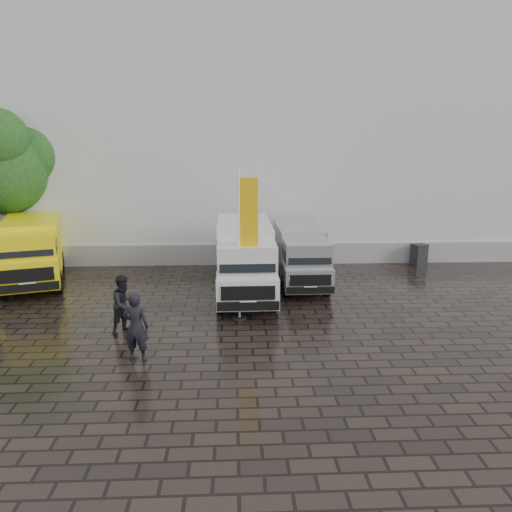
{
  "coord_description": "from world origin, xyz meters",
  "views": [
    {
      "loc": [
        -0.5,
        -15.44,
        6.09
      ],
      "look_at": [
        0.28,
        2.2,
        1.8
      ],
      "focal_mm": 35.0,
      "sensor_mm": 36.0,
      "label": 1
    }
  ],
  "objects_px": {
    "van_yellow": "(32,253)",
    "person_front": "(136,327)",
    "flagpole": "(245,239)",
    "wheelie_bin": "(419,255)",
    "van_silver": "(300,256)",
    "person_tent": "(124,304)",
    "van_white": "(245,261)"
  },
  "relations": [
    {
      "from": "wheelie_bin",
      "to": "person_front",
      "type": "height_order",
      "value": "person_front"
    },
    {
      "from": "flagpole",
      "to": "wheelie_bin",
      "type": "xyz_separation_m",
      "value": [
        8.48,
        6.69,
        -2.25
      ]
    },
    {
      "from": "van_silver",
      "to": "flagpole",
      "type": "height_order",
      "value": "flagpole"
    },
    {
      "from": "wheelie_bin",
      "to": "van_silver",
      "type": "bearing_deg",
      "value": -172.77
    },
    {
      "from": "van_silver",
      "to": "person_front",
      "type": "relative_size",
      "value": 2.76
    },
    {
      "from": "flagpole",
      "to": "person_tent",
      "type": "bearing_deg",
      "value": -164.08
    },
    {
      "from": "van_yellow",
      "to": "van_silver",
      "type": "distance_m",
      "value": 11.18
    },
    {
      "from": "van_white",
      "to": "wheelie_bin",
      "type": "height_order",
      "value": "van_white"
    },
    {
      "from": "van_yellow",
      "to": "wheelie_bin",
      "type": "bearing_deg",
      "value": -9.68
    },
    {
      "from": "van_yellow",
      "to": "flagpole",
      "type": "bearing_deg",
      "value": -44.1
    },
    {
      "from": "van_yellow",
      "to": "person_tent",
      "type": "height_order",
      "value": "van_yellow"
    },
    {
      "from": "person_front",
      "to": "person_tent",
      "type": "bearing_deg",
      "value": -60.52
    },
    {
      "from": "van_yellow",
      "to": "person_front",
      "type": "height_order",
      "value": "van_yellow"
    },
    {
      "from": "wheelie_bin",
      "to": "flagpole",
      "type": "bearing_deg",
      "value": -158.04
    },
    {
      "from": "van_white",
      "to": "person_front",
      "type": "distance_m",
      "value": 6.56
    },
    {
      "from": "van_silver",
      "to": "person_tent",
      "type": "relative_size",
      "value": 2.91
    },
    {
      "from": "van_silver",
      "to": "person_front",
      "type": "distance_m",
      "value": 9.05
    },
    {
      "from": "van_yellow",
      "to": "person_front",
      "type": "relative_size",
      "value": 2.9
    },
    {
      "from": "van_silver",
      "to": "flagpole",
      "type": "relative_size",
      "value": 1.09
    },
    {
      "from": "van_white",
      "to": "person_tent",
      "type": "height_order",
      "value": "van_white"
    },
    {
      "from": "van_silver",
      "to": "person_tent",
      "type": "xyz_separation_m",
      "value": [
        -6.23,
        -5.14,
        -0.24
      ]
    },
    {
      "from": "van_white",
      "to": "person_front",
      "type": "xyz_separation_m",
      "value": [
        -3.11,
        -5.76,
        -0.38
      ]
    },
    {
      "from": "wheelie_bin",
      "to": "van_yellow",
      "type": "bearing_deg",
      "value": 170.97
    },
    {
      "from": "wheelie_bin",
      "to": "person_tent",
      "type": "height_order",
      "value": "person_tent"
    },
    {
      "from": "person_front",
      "to": "person_tent",
      "type": "distance_m",
      "value": 2.2
    },
    {
      "from": "person_front",
      "to": "wheelie_bin",
      "type": "bearing_deg",
      "value": -130.07
    },
    {
      "from": "wheelie_bin",
      "to": "person_front",
      "type": "bearing_deg",
      "value": -155.83
    },
    {
      "from": "flagpole",
      "to": "wheelie_bin",
      "type": "bearing_deg",
      "value": 38.27
    },
    {
      "from": "flagpole",
      "to": "person_front",
      "type": "distance_m",
      "value": 4.74
    },
    {
      "from": "van_yellow",
      "to": "person_tent",
      "type": "bearing_deg",
      "value": -65.39
    },
    {
      "from": "van_yellow",
      "to": "flagpole",
      "type": "height_order",
      "value": "flagpole"
    },
    {
      "from": "van_silver",
      "to": "person_front",
      "type": "bearing_deg",
      "value": -127.62
    }
  ]
}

